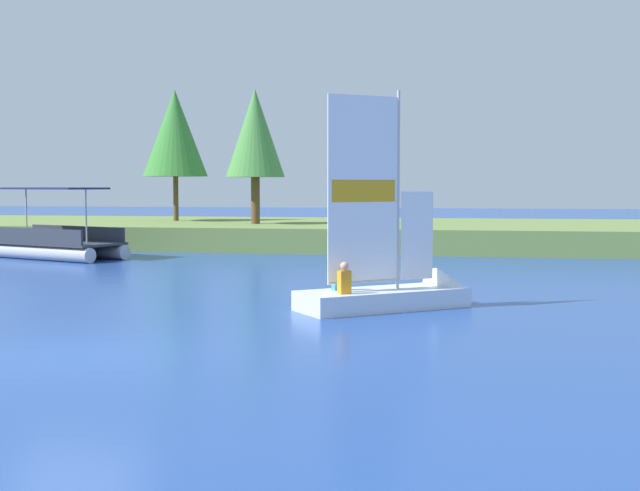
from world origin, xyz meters
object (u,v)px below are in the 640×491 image
at_px(pontoon_boat, 56,241).
at_px(shoreline_tree_midleft, 175,133).
at_px(shoreline_tree_centre, 255,134).
at_px(sailboat, 408,290).

bearing_deg(pontoon_boat, shoreline_tree_midleft, 104.80).
relative_size(shoreline_tree_midleft, shoreline_tree_centre, 1.05).
xyz_separation_m(shoreline_tree_midleft, pontoon_boat, (-1.30, -11.02, -5.12)).
bearing_deg(shoreline_tree_centre, pontoon_boat, -127.93).
xyz_separation_m(sailboat, pontoon_boat, (-15.50, 11.74, 0.28)).
height_order(shoreline_tree_midleft, pontoon_boat, shoreline_tree_midleft).
bearing_deg(shoreline_tree_centre, shoreline_tree_midleft, 151.67).
bearing_deg(shoreline_tree_centre, sailboat, -65.60).
relative_size(shoreline_tree_midleft, sailboat, 1.21).
distance_m(shoreline_tree_midleft, sailboat, 27.36).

